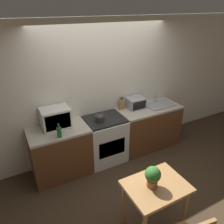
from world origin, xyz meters
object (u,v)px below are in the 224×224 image
Objects in this scene: kettle at (99,117)px; microwave at (56,118)px; dining_table at (155,193)px; stove_range at (105,139)px; toaster_oven at (135,103)px; bottle at (59,132)px.

kettle is 0.75m from microwave.
dining_table is at bearing -88.90° from kettle.
microwave is at bearing 172.23° from stove_range.
microwave reaches higher than stove_range.
microwave reaches higher than dining_table.
stove_range is at bearing -7.77° from microwave.
stove_range is at bearing 86.95° from dining_table.
microwave is at bearing -179.41° from toaster_oven.
microwave is (-0.73, 0.16, 0.09)m from kettle.
bottle is 1.67m from dining_table.
microwave is 1.60m from toaster_oven.
dining_table is at bearing -115.24° from toaster_oven.
bottle is 1.68m from toaster_oven.
stove_range is 2.65× the size of toaster_oven.
toaster_oven is (0.75, 0.13, 0.56)m from stove_range.
stove_range is 0.55m from kettle.
toaster_oven is 2.00m from dining_table.
bottle is at bearing -165.70° from stove_range.
microwave reaches higher than bottle.
stove_range is at bearing 14.30° from bottle.
microwave is at bearing 113.39° from dining_table.
stove_range is 1.06m from microwave.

